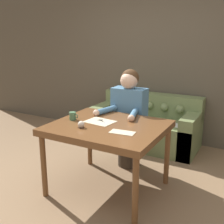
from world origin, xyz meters
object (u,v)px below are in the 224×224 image
Objects in this scene: couch at (146,126)px; pin_cushion at (81,125)px; scissors at (102,121)px; mug at (73,116)px; person at (129,117)px; dining_table at (108,131)px.

couch is 22.81× the size of pin_cushion.
mug reaches higher than scissors.
couch is 1.50m from scissors.
couch is 1.65m from mug.
person is (0.08, -0.84, 0.38)m from couch.
couch reaches higher than dining_table.
person reaches higher than pin_cushion.
dining_table is 0.46m from mug.
pin_cushion is (-0.13, -0.88, 0.13)m from person.
mug is (-0.44, -0.03, 0.12)m from dining_table.
pin_cushion is (-0.19, -0.22, 0.11)m from dining_table.
person reaches higher than dining_table.
scissors is at bearing -89.06° from couch.
mug is at bearing -160.75° from scissors.
couch reaches higher than scissors.
person is 18.14× the size of pin_cushion.
couch is at bearing 79.18° from mug.
pin_cushion reaches higher than scissors.
dining_table is 1.56m from couch.
dining_table is at bearing 4.47° from mug.
scissors is 2.63× the size of pin_cushion.
pin_cushion is (0.25, -0.19, -0.01)m from mug.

